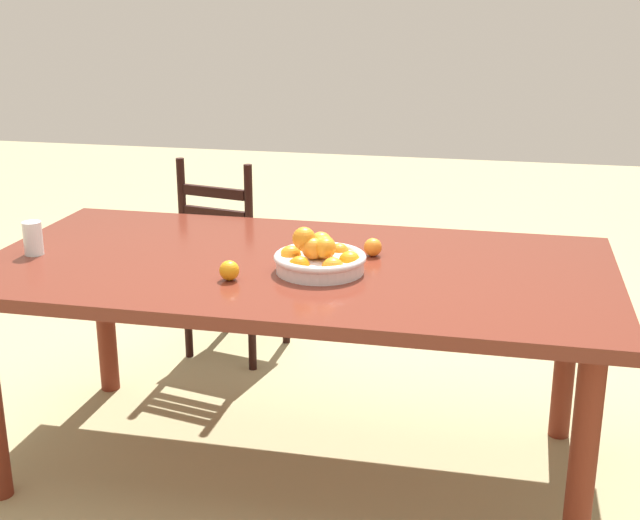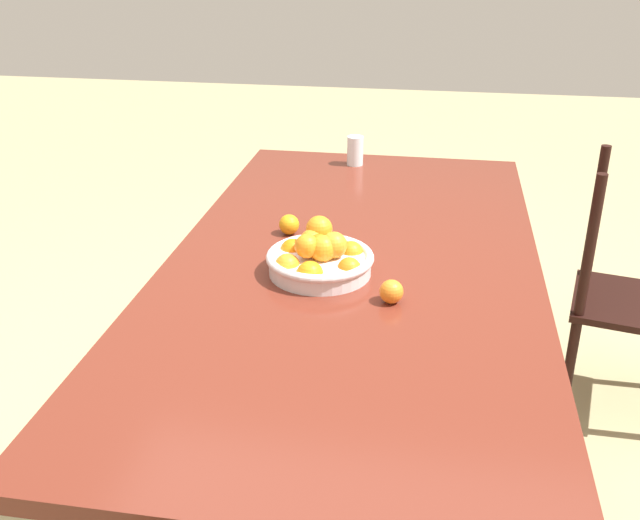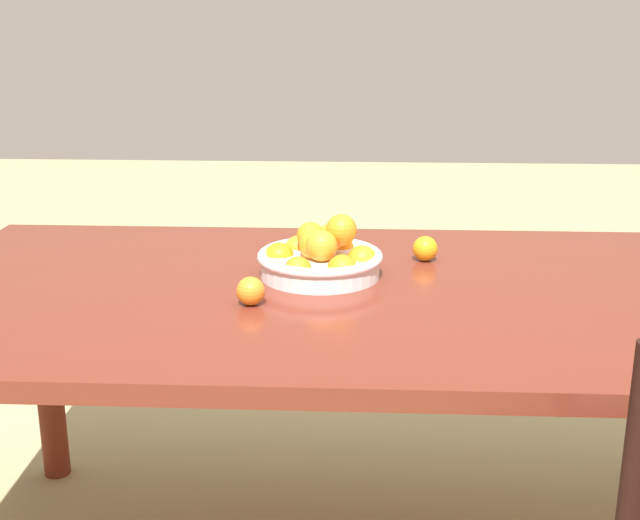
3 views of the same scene
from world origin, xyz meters
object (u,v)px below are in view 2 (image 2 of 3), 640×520
Objects in this scene: dining_table at (352,285)px; orange_loose_0 at (289,225)px; chair_near_window at (618,297)px; drinking_glass at (355,151)px; orange_loose_1 at (391,292)px; fruit_bowl at (320,257)px.

dining_table is 0.29m from orange_loose_0.
chair_near_window is 1.13m from drinking_glass.
chair_near_window reaches higher than drinking_glass.
orange_loose_0 is (0.37, -1.11, 0.35)m from chair_near_window.
dining_table is at bearing -151.65° from orange_loose_1.
drinking_glass reaches higher than orange_loose_0.
drinking_glass is (-0.37, -0.99, 0.38)m from chair_near_window.
orange_loose_1 is (0.24, 0.13, 0.11)m from dining_table.
chair_near_window is at bearing 135.33° from orange_loose_1.
drinking_glass is at bearing -173.31° from dining_table.
drinking_glass is at bearing -168.38° from orange_loose_1.
fruit_bowl reaches higher than orange_loose_1.
orange_loose_0 is 1.02× the size of orange_loose_1.
orange_loose_0 is at bearing -151.45° from fruit_bowl.
fruit_bowl is at bearing 135.01° from chair_near_window.
fruit_bowl is 2.59× the size of drinking_glass.
fruit_bowl is 0.25m from orange_loose_1.
orange_loose_0 is at bearing -8.81° from drinking_glass.
fruit_bowl is at bearing 1.45° from drinking_glass.
orange_loose_0 is at bearing 120.49° from chair_near_window.
drinking_glass is (-1.14, -0.23, 0.03)m from orange_loose_1.
drinking_glass is (-1.00, -0.03, 0.01)m from fruit_bowl.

